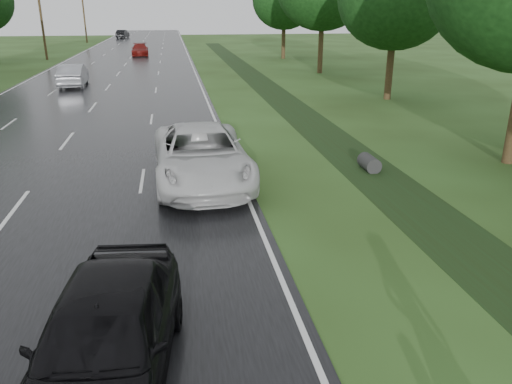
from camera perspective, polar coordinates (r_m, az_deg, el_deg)
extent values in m
cube|color=black|center=(51.74, -14.95, 13.56)|extent=(14.00, 180.00, 0.04)
cube|color=silver|center=(51.57, -7.26, 14.07)|extent=(0.12, 180.00, 0.01)
cube|color=silver|center=(52.78, -22.44, 12.89)|extent=(0.12, 180.00, 0.01)
cube|color=silver|center=(51.74, -14.95, 13.58)|extent=(0.12, 180.00, 0.01)
cube|color=black|center=(27.65, 5.12, 8.78)|extent=(2.20, 120.00, 0.01)
cylinder|color=#2D2D2D|center=(18.36, 12.82, 3.24)|extent=(0.56, 1.00, 0.56)
cylinder|color=#3B2C18|center=(62.80, -23.40, 18.28)|extent=(0.26, 0.26, 10.00)
cylinder|color=#3B2C18|center=(92.29, -19.10, 18.93)|extent=(0.26, 0.26, 10.00)
cylinder|color=#3B2C18|center=(33.33, 15.00, 13.21)|extent=(0.44, 0.44, 3.52)
cylinder|color=#3B2C18|center=(46.26, 7.39, 15.90)|extent=(0.44, 0.44, 4.16)
cylinder|color=#3B2C18|center=(59.74, 3.15, 16.75)|extent=(0.44, 0.44, 3.68)
ellipsoid|color=black|center=(59.64, 3.24, 21.10)|extent=(7.20, 7.20, 6.48)
imported|color=silver|center=(16.49, -6.24, 4.20)|extent=(3.18, 6.55, 1.80)
imported|color=black|center=(8.04, -16.80, -15.55)|extent=(2.49, 5.11, 1.68)
imported|color=gray|center=(39.96, -20.17, 12.42)|extent=(1.90, 4.97, 1.62)
imported|color=maroon|center=(64.58, -13.12, 15.56)|extent=(2.15, 4.91, 1.41)
imported|color=black|center=(104.90, -15.01, 17.06)|extent=(2.33, 4.79, 1.51)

